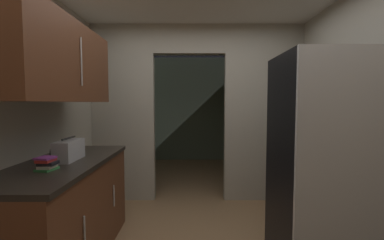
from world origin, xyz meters
The scene contains 7 objects.
kitchen_partition centered at (0.04, 1.65, 1.36)m, with size 3.05×0.12×2.56m.
adjoining_room_shell centered at (0.00, 3.53, 1.28)m, with size 3.05×2.83×2.56m.
refrigerator centered at (1.10, 0.03, 0.92)m, with size 0.83×0.78×1.85m.
lower_cabinet_run centered at (-1.19, 0.05, 0.46)m, with size 0.67×1.68×0.93m.
upper_cabinet_counterside centered at (-1.19, 0.05, 1.79)m, with size 0.36×1.51×0.68m.
boombox centered at (-1.17, 0.10, 1.02)m, with size 0.16×0.34×0.21m.
book_stack centered at (-1.16, -0.26, 0.98)m, with size 0.14×0.16×0.10m.
Camera 1 is at (-0.07, -2.22, 1.44)m, focal length 24.69 mm.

